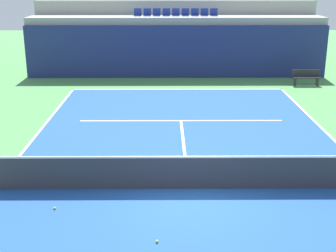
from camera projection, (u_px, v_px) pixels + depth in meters
The scene contains 13 objects.
ground_plane at pixel (189, 189), 12.96m from camera, with size 80.00×80.00×0.00m, color #4C8C4C.
court_surface at pixel (189, 189), 12.96m from camera, with size 11.00×24.00×0.01m, color #1E4C99.
baseline_far at pixel (177, 89), 24.33m from camera, with size 11.00×0.10×0.00m, color white.
service_line_far at pixel (181, 121), 19.05m from camera, with size 8.26×0.10×0.00m, color white.
centre_service_line at pixel (184, 148), 16.01m from camera, with size 0.10×6.40×0.00m, color white.
back_wall at pixel (176, 52), 26.81m from camera, with size 17.31×0.30×2.98m, color navy.
stands_tier_lower at pixel (176, 45), 28.03m from camera, with size 17.31×2.40×3.40m, color #9E9E99.
stands_tier_upper at pixel (175, 33), 30.19m from camera, with size 17.31×2.40×4.24m, color #9E9E99.
seating_row_lower at pixel (176, 14), 27.56m from camera, with size 4.97×0.44×0.44m.
tennis_net at pixel (189, 172), 12.81m from camera, with size 11.08×0.08×1.07m.
player_bench at pixel (306, 76), 25.10m from camera, with size 1.50×0.40×0.85m.
tennis_ball_0 at pixel (157, 241), 10.32m from camera, with size 0.07×0.07×0.07m, color #CCE033.
tennis_ball_1 at pixel (55, 208), 11.80m from camera, with size 0.07×0.07×0.07m, color #CCE033.
Camera 1 is at (-0.65, -11.80, 5.64)m, focal length 49.82 mm.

